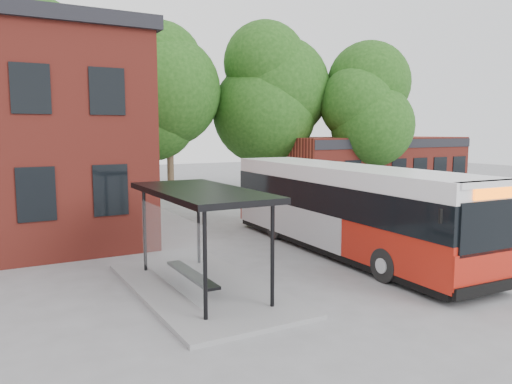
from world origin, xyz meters
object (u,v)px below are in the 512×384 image
bicycle_4 (348,199)px  bicycle_7 (372,193)px  bicycle_3 (333,198)px  bicycle_1 (318,199)px  bicycle_5 (368,196)px  bicycle_2 (323,200)px  city_bus (344,209)px  bicycle_6 (358,193)px  bicycle_0 (301,199)px  bus_shelter (201,240)px

bicycle_4 → bicycle_7: bicycle_7 is taller
bicycle_3 → bicycle_1: bearing=96.3°
bicycle_3 → bicycle_5: size_ratio=0.85×
bicycle_5 → bicycle_2: bearing=62.9°
city_bus → bicycle_6: size_ratio=6.73×
bicycle_1 → bicycle_0: bearing=17.8°
bicycle_6 → bicycle_0: bearing=84.7°
bus_shelter → bicycle_0: (11.36, 11.67, -1.04)m
bus_shelter → bicycle_3: 17.01m
city_bus → bicycle_2: (5.82, 9.03, -1.18)m
bicycle_2 → bicycle_5: bearing=-95.7°
bus_shelter → bicycle_6: bearing=36.8°
bicycle_2 → bicycle_0: bearing=42.3°
bicycle_6 → bus_shelter: bearing=118.8°
bicycle_2 → bicycle_7: bicycle_7 is taller
bicycle_3 → bus_shelter: bearing=129.4°
bus_shelter → city_bus: size_ratio=0.56×
bicycle_3 → bicycle_7: (3.57, 0.55, 0.02)m
city_bus → bicycle_6: 14.06m
city_bus → bus_shelter: bearing=-163.4°
bicycle_3 → bicycle_4: size_ratio=0.88×
bicycle_1 → bicycle_3: 1.16m
bicycle_1 → bicycle_3: (1.15, 0.13, -0.06)m
city_bus → bicycle_4: 11.42m
bicycle_4 → bicycle_5: bearing=-85.1°
bicycle_1 → bicycle_2: bearing=-120.9°
bicycle_3 → bicycle_7: size_ratio=0.96×
bus_shelter → bicycle_0: 16.32m
bicycle_1 → bicycle_7: bicycle_1 is taller
bicycle_0 → bicycle_5: size_ratio=0.90×
bus_shelter → bicycle_3: bus_shelter is taller
bus_shelter → bicycle_1: bus_shelter is taller
bicycle_4 → bicycle_2: bearing=85.1°
bicycle_5 → bicycle_7: (1.49, 1.27, -0.06)m
city_bus → bicycle_7: bearing=46.1°
city_bus → bicycle_4: city_bus is taller
city_bus → bicycle_3: (6.70, 9.26, -1.15)m
bicycle_0 → bicycle_1: bearing=-155.3°
bicycle_2 → bicycle_4: bicycle_4 is taller
bicycle_0 → bicycle_1: (0.55, -0.94, 0.09)m
bus_shelter → bicycle_4: bearing=36.7°
bicycle_2 → bicycle_7: (4.45, 0.77, 0.06)m
bus_shelter → bicycle_7: (16.63, 11.41, -0.98)m
bicycle_2 → bicycle_3: (0.88, 0.22, 0.03)m
bicycle_1 → bicycle_5: bicycle_5 is taller
city_bus → bicycle_3: size_ratio=8.44×
bicycle_4 → bicycle_7: 3.12m
bus_shelter → bicycle_7: bus_shelter is taller
bicycle_3 → city_bus: bearing=143.7°
bicycle_2 → bicycle_1: bearing=75.4°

